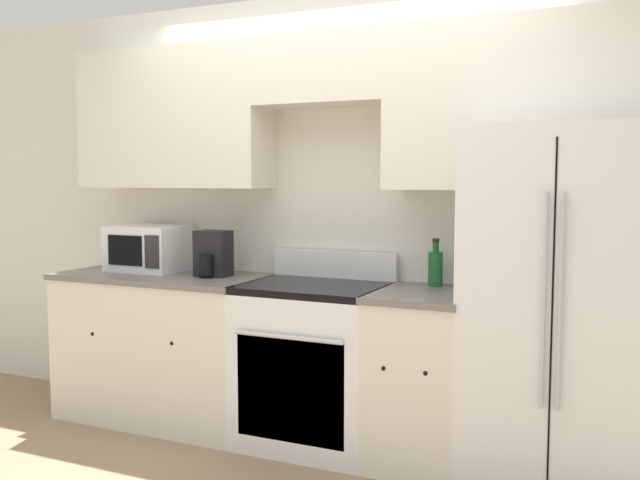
% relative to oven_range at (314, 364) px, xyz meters
% --- Properties ---
extents(ground_plane, '(12.00, 12.00, 0.00)m').
position_rel_oven_range_xyz_m(ground_plane, '(0.04, -0.31, -0.47)').
color(ground_plane, '#937A5B').
extents(wall_back, '(8.00, 0.39, 2.60)m').
position_rel_oven_range_xyz_m(wall_back, '(0.04, 0.27, 1.08)').
color(wall_back, silver).
rests_on(wall_back, ground_plane).
extents(lower_cabinets_left, '(1.32, 0.64, 0.92)m').
position_rel_oven_range_xyz_m(lower_cabinets_left, '(-1.04, -0.00, -0.00)').
color(lower_cabinets_left, silver).
rests_on(lower_cabinets_left, ground_plane).
extents(lower_cabinets_right, '(0.50, 0.64, 0.92)m').
position_rel_oven_range_xyz_m(lower_cabinets_right, '(0.63, -0.00, -0.00)').
color(lower_cabinets_right, silver).
rests_on(lower_cabinets_right, ground_plane).
extents(oven_range, '(0.79, 0.65, 1.08)m').
position_rel_oven_range_xyz_m(oven_range, '(0.00, 0.00, 0.00)').
color(oven_range, white).
rests_on(oven_range, ground_plane).
extents(refrigerator, '(0.89, 0.80, 1.76)m').
position_rel_oven_range_xyz_m(refrigerator, '(1.31, 0.08, 0.42)').
color(refrigerator, white).
rests_on(refrigerator, ground_plane).
extents(microwave, '(0.47, 0.37, 0.29)m').
position_rel_oven_range_xyz_m(microwave, '(-1.21, 0.10, 0.60)').
color(microwave, white).
rests_on(microwave, lower_cabinets_left).
extents(bottle, '(0.08, 0.08, 0.26)m').
position_rel_oven_range_xyz_m(bottle, '(0.64, 0.21, 0.56)').
color(bottle, '#195928').
rests_on(bottle, lower_cabinets_right).
extents(electric_kettle, '(0.20, 0.20, 0.28)m').
position_rel_oven_range_xyz_m(electric_kettle, '(-0.69, 0.03, 0.58)').
color(electric_kettle, black).
rests_on(electric_kettle, lower_cabinets_left).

